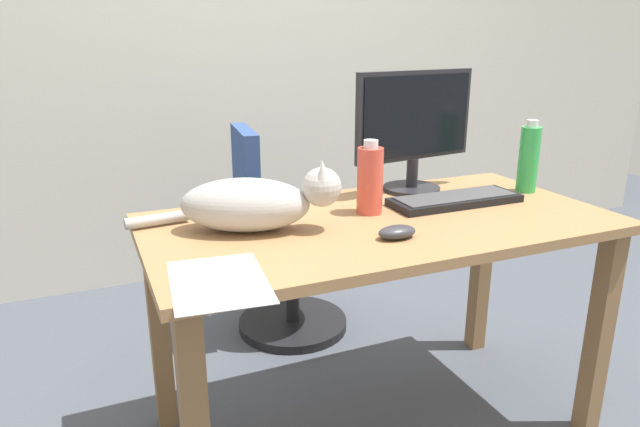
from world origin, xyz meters
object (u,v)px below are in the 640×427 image
object	(u,v)px
office_chair	(280,248)
monitor	(415,127)
computer_mouse	(397,232)
spray_bottle	(370,180)
water_bottle	(529,159)
keyboard	(455,200)
cat	(253,203)

from	to	relation	value
office_chair	monitor	distance (m)	0.83
computer_mouse	spray_bottle	bearing A→B (deg)	80.17
office_chair	water_bottle	bearing A→B (deg)	-44.72
office_chair	monitor	bearing A→B (deg)	-58.01
keyboard	cat	bearing A→B (deg)	179.82
monitor	computer_mouse	xyz separation A→B (m)	(-0.30, -0.41, -0.21)
keyboard	computer_mouse	size ratio (longest dim) A/B	4.00
office_chair	cat	world-z (taller)	cat
office_chair	water_bottle	xyz separation A→B (m)	(0.68, -0.68, 0.46)
monitor	keyboard	xyz separation A→B (m)	(0.04, -0.20, -0.21)
office_chair	cat	xyz separation A→B (m)	(-0.32, -0.71, 0.43)
cat	spray_bottle	world-z (taller)	spray_bottle
office_chair	spray_bottle	world-z (taller)	spray_bottle
computer_mouse	spray_bottle	xyz separation A→B (m)	(0.04, 0.24, 0.09)
cat	spray_bottle	size ratio (longest dim) A/B	2.50
water_bottle	monitor	bearing A→B (deg)	155.63
monitor	spray_bottle	size ratio (longest dim) A/B	2.10
monitor	keyboard	bearing A→B (deg)	-77.85
office_chair	water_bottle	size ratio (longest dim) A/B	3.62
computer_mouse	monitor	bearing A→B (deg)	53.62
office_chair	keyboard	world-z (taller)	office_chair
spray_bottle	water_bottle	bearing A→B (deg)	0.82
keyboard	office_chair	bearing A→B (deg)	117.08
monitor	water_bottle	distance (m)	0.41
keyboard	cat	world-z (taller)	cat
cat	keyboard	bearing A→B (deg)	-0.18
keyboard	computer_mouse	bearing A→B (deg)	-148.08
spray_bottle	computer_mouse	bearing A→B (deg)	-99.83
monitor	computer_mouse	distance (m)	0.55
keyboard	computer_mouse	xyz separation A→B (m)	(-0.35, -0.21, 0.00)
water_bottle	spray_bottle	distance (m)	0.63
keyboard	computer_mouse	world-z (taller)	computer_mouse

